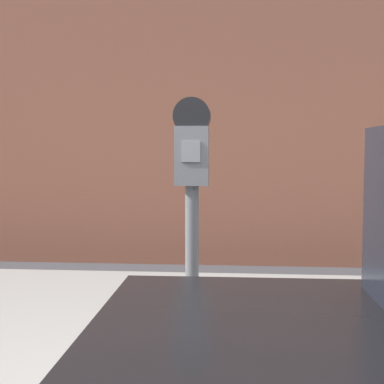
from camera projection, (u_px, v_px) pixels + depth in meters
name	position (u px, v px, depth m)	size (l,w,h in m)	color
sidewalk	(189.00, 326.00, 3.84)	(24.00, 2.80, 0.14)	#9E9B96
building_facade	(208.00, 63.00, 6.20)	(24.00, 0.30, 4.71)	#935642
parking_meter	(192.00, 186.00, 2.90)	(0.20, 0.14, 1.48)	slate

